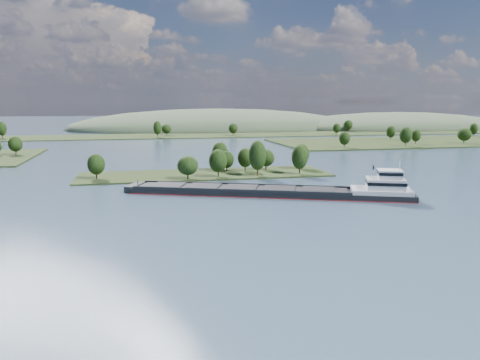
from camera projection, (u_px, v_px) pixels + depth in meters
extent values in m
plane|color=#35495B|center=(236.00, 207.00, 131.01)|extent=(1800.00, 1800.00, 0.00)
cube|color=#213015|center=(205.00, 175.00, 188.79)|extent=(100.00, 30.00, 1.20)
cylinder|color=black|center=(257.00, 170.00, 182.77)|extent=(0.50, 0.50, 4.53)
ellipsoid|color=black|center=(258.00, 155.00, 181.82)|extent=(6.91, 6.91, 11.65)
cylinder|color=black|center=(220.00, 165.00, 199.08)|extent=(0.50, 0.50, 3.87)
ellipsoid|color=black|center=(220.00, 154.00, 198.27)|extent=(7.11, 7.11, 9.96)
cylinder|color=black|center=(218.00, 172.00, 180.45)|extent=(0.50, 0.50, 3.50)
ellipsoid|color=black|center=(218.00, 161.00, 179.72)|extent=(7.19, 7.19, 8.99)
cylinder|color=black|center=(227.00, 168.00, 194.12)|extent=(0.50, 0.50, 2.82)
ellipsoid|color=black|center=(227.00, 159.00, 193.52)|extent=(6.15, 6.15, 7.25)
cylinder|color=black|center=(188.00, 175.00, 175.59)|extent=(0.50, 0.50, 2.83)
ellipsoid|color=black|center=(188.00, 166.00, 174.99)|extent=(7.92, 7.92, 7.28)
cylinder|color=black|center=(97.00, 175.00, 175.91)|extent=(0.50, 0.50, 3.08)
ellipsoid|color=black|center=(96.00, 164.00, 175.26)|extent=(6.53, 6.53, 7.93)
cylinder|color=black|center=(245.00, 167.00, 195.55)|extent=(0.50, 0.50, 3.16)
ellipsoid|color=black|center=(245.00, 158.00, 194.88)|extent=(6.34, 6.34, 8.13)
cylinder|color=black|center=(301.00, 164.00, 202.71)|extent=(0.50, 0.50, 3.50)
ellipsoid|color=black|center=(301.00, 154.00, 201.97)|extent=(6.87, 6.87, 9.00)
cylinder|color=black|center=(299.00, 169.00, 187.58)|extent=(0.50, 0.50, 3.82)
ellipsoid|color=black|center=(300.00, 157.00, 186.78)|extent=(6.52, 6.52, 9.82)
cylinder|color=black|center=(266.00, 166.00, 199.32)|extent=(0.50, 0.50, 2.83)
ellipsoid|color=black|center=(266.00, 158.00, 198.72)|extent=(7.12, 7.12, 7.29)
cylinder|color=black|center=(16.00, 152.00, 254.09)|extent=(0.50, 0.50, 3.27)
ellipsoid|color=black|center=(15.00, 144.00, 253.41)|extent=(7.42, 7.42, 8.40)
cylinder|color=black|center=(344.00, 145.00, 294.16)|extent=(0.50, 0.50, 3.27)
ellipsoid|color=black|center=(345.00, 138.00, 293.47)|extent=(6.81, 6.81, 8.41)
cylinder|color=black|center=(464.00, 141.00, 323.32)|extent=(0.50, 0.50, 3.46)
ellipsoid|color=black|center=(464.00, 134.00, 322.60)|extent=(9.27, 9.27, 8.90)
cylinder|color=black|center=(405.00, 143.00, 303.11)|extent=(0.50, 0.50, 4.07)
ellipsoid|color=black|center=(406.00, 135.00, 302.26)|extent=(8.09, 8.09, 10.48)
cylinder|color=black|center=(416.00, 141.00, 319.62)|extent=(0.50, 0.50, 3.23)
ellipsoid|color=black|center=(416.00, 135.00, 318.94)|extent=(6.42, 6.42, 8.29)
cylinder|color=black|center=(391.00, 138.00, 351.83)|extent=(0.50, 0.50, 3.46)
ellipsoid|color=black|center=(391.00, 132.00, 351.10)|extent=(7.01, 7.01, 8.89)
cylinder|color=black|center=(473.00, 134.00, 384.76)|extent=(0.50, 0.50, 3.65)
ellipsoid|color=black|center=(474.00, 129.00, 383.99)|extent=(6.50, 6.50, 9.40)
cube|color=#213015|center=(168.00, 136.00, 400.62)|extent=(900.00, 60.00, 1.20)
cylinder|color=black|center=(336.00, 133.00, 412.94)|extent=(0.50, 0.50, 3.26)
ellipsoid|color=black|center=(337.00, 128.00, 412.25)|extent=(6.69, 6.69, 8.38)
cylinder|color=black|center=(167.00, 133.00, 404.18)|extent=(0.50, 0.50, 3.11)
ellipsoid|color=black|center=(166.00, 129.00, 403.53)|extent=(8.27, 8.27, 8.01)
cylinder|color=black|center=(348.00, 130.00, 454.04)|extent=(0.50, 0.50, 3.69)
ellipsoid|color=black|center=(348.00, 125.00, 453.27)|extent=(8.92, 8.92, 9.48)
cylinder|color=black|center=(2.00, 136.00, 368.17)|extent=(0.50, 0.50, 4.37)
ellipsoid|color=black|center=(2.00, 129.00, 367.25)|extent=(6.94, 6.94, 11.23)
cylinder|color=black|center=(233.00, 133.00, 402.25)|extent=(0.50, 0.50, 3.37)
ellipsoid|color=black|center=(233.00, 128.00, 401.55)|extent=(7.88, 7.88, 8.67)
cylinder|color=black|center=(158.00, 135.00, 381.20)|extent=(0.50, 0.50, 4.36)
ellipsoid|color=black|center=(157.00, 128.00, 380.28)|extent=(6.47, 6.47, 11.20)
ellipsoid|color=#405137|center=(398.00, 128.00, 523.51)|extent=(260.00, 140.00, 36.00)
ellipsoid|color=#405137|center=(217.00, 129.00, 509.71)|extent=(320.00, 160.00, 44.00)
cube|color=black|center=(269.00, 193.00, 148.30)|extent=(86.35, 43.52, 2.44)
cube|color=maroon|center=(269.00, 195.00, 148.38)|extent=(86.64, 43.81, 0.28)
cube|color=black|center=(244.00, 185.00, 154.77)|extent=(63.87, 26.18, 0.89)
cube|color=black|center=(239.00, 191.00, 144.21)|extent=(63.87, 26.18, 0.89)
cube|color=black|center=(241.00, 188.00, 149.52)|extent=(65.39, 34.18, 0.33)
cube|color=black|center=(168.00, 185.00, 153.44)|extent=(12.65, 12.17, 0.39)
cube|color=black|center=(204.00, 186.00, 151.45)|extent=(12.65, 12.17, 0.39)
cube|color=black|center=(241.00, 187.00, 149.46)|extent=(12.65, 12.17, 0.39)
cube|color=black|center=(279.00, 188.00, 147.47)|extent=(12.65, 12.17, 0.39)
cube|color=black|center=(319.00, 189.00, 145.48)|extent=(12.65, 12.17, 0.39)
cube|color=black|center=(135.00, 188.00, 155.55)|extent=(6.82, 10.49, 2.22)
cylinder|color=black|center=(138.00, 183.00, 155.11)|extent=(0.35, 0.35, 2.44)
cube|color=silver|center=(381.00, 191.00, 142.38)|extent=(20.43, 16.51, 1.33)
cube|color=silver|center=(385.00, 184.00, 141.83)|extent=(13.60, 12.38, 3.32)
cube|color=black|center=(385.00, 182.00, 141.76)|extent=(13.89, 12.66, 1.00)
cube|color=silver|center=(390.00, 174.00, 141.17)|extent=(8.66, 8.66, 2.44)
cube|color=black|center=(390.00, 173.00, 141.10)|extent=(8.95, 8.95, 0.89)
cube|color=silver|center=(390.00, 170.00, 140.95)|extent=(9.24, 9.24, 0.22)
cylinder|color=silver|center=(400.00, 166.00, 140.28)|extent=(0.29, 0.29, 2.88)
cylinder|color=black|center=(373.00, 167.00, 144.87)|extent=(0.72, 0.72, 1.33)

